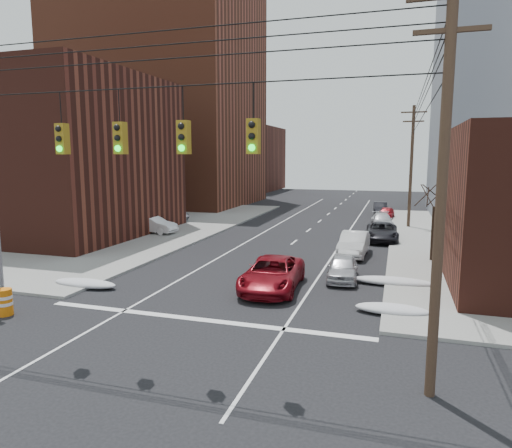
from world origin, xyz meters
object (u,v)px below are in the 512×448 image
Objects in this scene: lot_car_b at (166,213)px; lot_car_d at (110,220)px; red_pickup at (272,274)px; parked_car_e at (386,213)px; parked_car_c at (382,232)px; parked_car_d at (382,221)px; lot_car_a at (153,225)px; parked_car_a at (343,268)px; parked_car_f at (380,208)px; construction_barrel at (5,302)px; lot_car_c at (101,223)px; parked_car_b at (354,244)px.

lot_car_b is 1.30× the size of lot_car_d.
red_pickup reaches higher than lot_car_d.
parked_car_e is at bearing -76.24° from lot_car_d.
parked_car_d is at bearing 89.06° from parked_car_c.
lot_car_a is (-18.48, -15.90, 0.22)m from parked_car_e.
parked_car_d is 20.61m from lot_car_a.
parked_car_c is at bearing 69.29° from red_pickup.
lot_car_a reaches higher than parked_car_a.
parked_car_f is 41.29m from construction_barrel.
lot_car_c reaches higher than red_pickup.
lot_car_c reaches higher than parked_car_e.
lot_car_a is 7.38m from lot_car_b.
lot_car_d is at bearing 140.44° from red_pickup.
parked_car_f is (-0.78, 16.97, -0.03)m from parked_car_c.
lot_car_d is at bearing -0.54° from lot_car_c.
parked_car_e is at bearing 82.32° from parked_car_a.
lot_car_c is at bearing -173.73° from lot_car_b.
lot_car_a reaches higher than parked_car_c.
parked_car_a is at bearing 37.23° from construction_barrel.
parked_car_f is at bearing 79.62° from red_pickup.
lot_car_a is at bearing 102.15° from construction_barrel.
lot_car_a is at bearing 134.66° from red_pickup.
parked_car_b is 21.41m from lot_car_c.
parked_car_a is at bearing -89.02° from parked_car_e.
parked_car_c is at bearing -104.44° from lot_car_d.
red_pickup reaches higher than parked_car_c.
red_pickup is 18.51m from lot_car_a.
red_pickup reaches higher than construction_barrel.
parked_car_c is at bearing -101.61° from lot_car_c.
construction_barrel is at bearing -113.12° from parked_car_f.
lot_car_d reaches higher than construction_barrel.
parked_car_d is 10.15m from parked_car_f.
lot_car_a is 0.81× the size of lot_car_b.
lot_car_d is (-5.33, 1.59, -0.01)m from lot_car_a.
lot_car_c reaches higher than lot_car_b.
lot_car_b reaches higher than parked_car_d.
red_pickup is at bearing -100.96° from parked_car_f.
lot_car_b is 6.07m from lot_car_d.
parked_car_c is (1.60, 6.04, -0.07)m from parked_car_b.
lot_car_d is at bearing -168.17° from parked_car_d.
parked_car_f is (0.82, 29.32, 0.03)m from parked_car_a.
parked_car_c is 6.84m from parked_car_d.
parked_car_b is 0.92× the size of parked_car_c.
parked_car_f reaches higher than parked_car_e.
parked_car_d is at bearing 81.83° from parked_car_a.
parked_car_c is 1.40× the size of parked_car_e.
parked_car_f reaches higher than parked_car_d.
parked_car_b is 1.14× the size of parked_car_f.
lot_car_b is at bearing 135.39° from parked_car_a.
parked_car_b reaches higher than lot_car_d.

